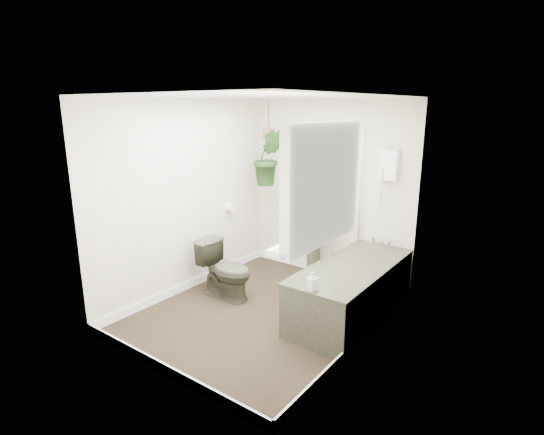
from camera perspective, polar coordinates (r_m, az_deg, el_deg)
The scene contains 22 objects.
floor at distance 4.81m, azimuth -1.08°, elevation -12.68°, with size 2.30×2.80×0.02m, color black.
ceiling at distance 4.27m, azimuth -1.24°, elevation 16.15°, with size 2.30×2.80×0.02m, color white.
wall_back at distance 5.56m, azimuth 7.73°, elevation 3.67°, with size 2.30×0.02×2.30m, color beige.
wall_front at distance 3.43m, azimuth -15.65°, elevation -3.74°, with size 2.30×0.02×2.30m, color beige.
wall_left at distance 5.17m, azimuth -11.44°, elevation 2.67°, with size 0.02×2.80×2.30m, color beige.
wall_right at distance 3.83m, azimuth 12.77°, elevation -1.63°, with size 0.02×2.80×2.30m, color beige.
skirting at distance 4.78m, azimuth -1.09°, elevation -12.04°, with size 2.30×2.80×0.10m, color white.
bathtub at distance 4.69m, azimuth 10.61°, elevation -9.62°, with size 0.72×1.72×0.58m, color #353727, non-canonical shape.
bath_screen at distance 4.95m, azimuth 10.21°, elevation 3.75°, with size 0.04×0.72×1.40m, color silver, non-canonical shape.
shower_box at distance 5.10m, azimuth 15.45°, elevation 6.84°, with size 0.20×0.10×0.35m, color white.
oval_mirror at distance 5.51m, azimuth 6.80°, elevation 7.30°, with size 0.46×0.03×0.62m, color #C2AF86.
wall_sconce at distance 5.72m, azimuth 3.22°, elevation 6.64°, with size 0.04×0.04×0.22m, color black.
toilet_roll_holder at distance 5.66m, azimuth -5.68°, elevation 1.35°, with size 0.11×0.11×0.11m, color white.
window_recess at distance 3.13m, azimuth 6.90°, elevation 4.42°, with size 0.08×1.00×0.90m, color white.
window_sill at distance 3.27m, azimuth 5.61°, elevation -2.71°, with size 0.18×1.00×0.04m, color white.
window_blinds at distance 3.15m, azimuth 6.19°, elevation 4.51°, with size 0.01×0.86×0.76m, color white.
toilet at distance 5.05m, azimuth -6.21°, elevation -6.99°, with size 0.38×0.67×0.68m, color #353727.
pedestal_sink at distance 5.60m, azimuth 5.63°, elevation -3.35°, with size 0.56×0.47×0.95m, color #353727, non-canonical shape.
sill_plant at distance 3.12m, azimuth 4.84°, elevation -0.79°, with size 0.22×0.19×0.24m, color black.
hanging_plant at distance 5.55m, azimuth -0.46°, elevation 8.07°, with size 0.40×0.32×0.73m, color black.
soap_bottle at distance 3.91m, azimuth 5.46°, elevation -8.50°, with size 0.08×0.08×0.18m, color black.
hanging_pot at distance 5.52m, azimuth -0.47°, elevation 11.21°, with size 0.16×0.16×0.12m, color brown.
Camera 1 is at (2.60, -3.39, 2.21)m, focal length 28.00 mm.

